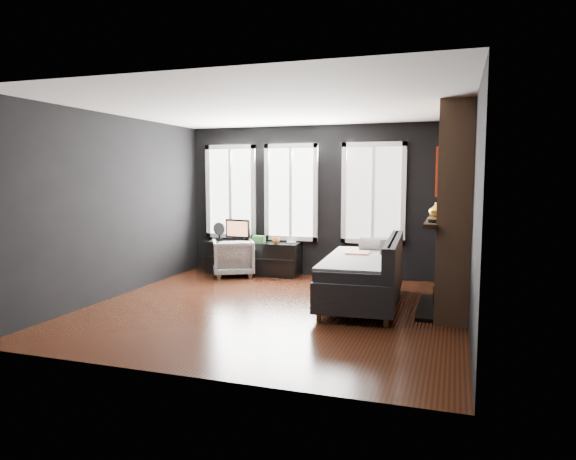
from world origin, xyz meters
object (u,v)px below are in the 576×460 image
(sofa, at_px, (362,271))
(armchair, at_px, (233,256))
(mug, at_px, (276,239))
(media_console, at_px, (254,258))
(mantel_vase, at_px, (436,210))
(book, at_px, (287,236))
(monitor, at_px, (238,229))

(sofa, xyz_separation_m, armchair, (-2.59, 1.35, -0.11))
(armchair, distance_m, mug, 0.84)
(media_console, height_order, mantel_vase, mantel_vase)
(media_console, height_order, book, book)
(book, height_order, mantel_vase, mantel_vase)
(monitor, height_order, mantel_vase, mantel_vase)
(armchair, relative_size, media_console, 0.42)
(sofa, distance_m, mantel_vase, 1.35)
(mug, height_order, book, book)
(media_console, relative_size, monitor, 3.40)
(mug, distance_m, book, 0.22)
(armchair, height_order, media_console, armchair)
(mug, xyz_separation_m, book, (0.15, 0.16, 0.04))
(armchair, relative_size, mug, 5.34)
(sofa, distance_m, book, 2.42)
(mug, bearing_deg, book, 46.61)
(media_console, relative_size, mantel_vase, 8.69)
(monitor, distance_m, mantel_vase, 3.79)
(book, bearing_deg, media_console, -172.09)
(sofa, relative_size, armchair, 3.06)
(book, bearing_deg, monitor, -174.78)
(armchair, bearing_deg, monitor, -112.96)
(sofa, bearing_deg, mug, 136.47)
(monitor, relative_size, mantel_vase, 2.55)
(armchair, bearing_deg, book, 174.18)
(media_console, distance_m, book, 0.75)
(sofa, height_order, mantel_vase, mantel_vase)
(mug, distance_m, mantel_vase, 3.07)
(monitor, xyz_separation_m, mug, (0.78, -0.08, -0.16))
(book, bearing_deg, sofa, -45.71)
(media_console, distance_m, mantel_vase, 3.61)
(book, relative_size, mantel_vase, 1.12)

